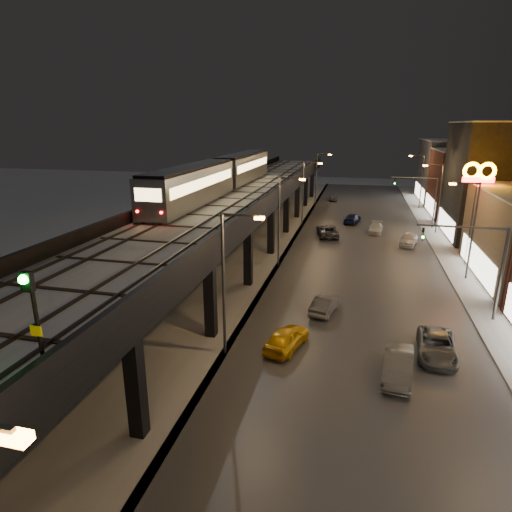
# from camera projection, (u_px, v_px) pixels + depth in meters

# --- Properties ---
(road_surface) EXTENTS (17.00, 120.00, 0.06)m
(road_surface) POSITION_uv_depth(u_px,v_px,m) (361.00, 259.00, 45.52)
(road_surface) COLOR #46474D
(road_surface) RESTS_ON ground
(sidewalk_right) EXTENTS (4.00, 120.00, 0.14)m
(sidewalk_right) POSITION_uv_depth(u_px,v_px,m) (462.00, 266.00, 43.27)
(sidewalk_right) COLOR #9FA1A8
(sidewalk_right) RESTS_ON ground
(under_viaduct_pavement) EXTENTS (11.00, 120.00, 0.06)m
(under_viaduct_pavement) POSITION_uv_depth(u_px,v_px,m) (239.00, 251.00, 48.54)
(under_viaduct_pavement) COLOR #9FA1A8
(under_viaduct_pavement) RESTS_ON ground
(elevated_viaduct) EXTENTS (9.00, 100.00, 6.30)m
(elevated_viaduct) POSITION_uv_depth(u_px,v_px,m) (230.00, 207.00, 43.97)
(elevated_viaduct) COLOR black
(elevated_viaduct) RESTS_ON ground
(viaduct_trackbed) EXTENTS (8.40, 100.00, 0.32)m
(viaduct_trackbed) POSITION_uv_depth(u_px,v_px,m) (230.00, 200.00, 43.86)
(viaduct_trackbed) COLOR #B2B7C1
(viaduct_trackbed) RESTS_ON elevated_viaduct
(viaduct_parapet_streetside) EXTENTS (0.30, 100.00, 1.10)m
(viaduct_parapet_streetside) POSITION_uv_depth(u_px,v_px,m) (272.00, 197.00, 42.77)
(viaduct_parapet_streetside) COLOR black
(viaduct_parapet_streetside) RESTS_ON elevated_viaduct
(viaduct_parapet_far) EXTENTS (0.30, 100.00, 1.10)m
(viaduct_parapet_far) POSITION_uv_depth(u_px,v_px,m) (190.00, 194.00, 44.72)
(viaduct_parapet_far) COLOR black
(viaduct_parapet_far) RESTS_ON elevated_viaduct
(building_d) EXTENTS (12.20, 13.20, 14.16)m
(building_d) POSITION_uv_depth(u_px,v_px,m) (505.00, 182.00, 51.83)
(building_d) COLOR black
(building_d) RESTS_ON ground
(building_e) EXTENTS (12.20, 12.20, 10.16)m
(building_e) POSITION_uv_depth(u_px,v_px,m) (475.00, 184.00, 65.43)
(building_e) COLOR #552320
(building_e) RESTS_ON ground
(building_f) EXTENTS (12.20, 16.20, 11.16)m
(building_f) POSITION_uv_depth(u_px,v_px,m) (457.00, 171.00, 78.29)
(building_f) COLOR #3A3B42
(building_f) RESTS_ON ground
(streetlight_left_1) EXTENTS (2.57, 0.28, 9.00)m
(streetlight_left_1) POSITION_uv_depth(u_px,v_px,m) (228.00, 275.00, 25.32)
(streetlight_left_1) COLOR #38383A
(streetlight_left_1) RESTS_ON ground
(streetlight_left_2) EXTENTS (2.57, 0.28, 9.00)m
(streetlight_left_2) POSITION_uv_depth(u_px,v_px,m) (282.00, 215.00, 42.05)
(streetlight_left_2) COLOR #38383A
(streetlight_left_2) RESTS_ON ground
(streetlight_right_2) EXTENTS (2.56, 0.28, 9.00)m
(streetlight_right_2) POSITION_uv_depth(u_px,v_px,m) (471.00, 224.00, 38.21)
(streetlight_right_2) COLOR #38383A
(streetlight_right_2) RESTS_ON ground
(streetlight_left_3) EXTENTS (2.57, 0.28, 9.00)m
(streetlight_left_3) POSITION_uv_depth(u_px,v_px,m) (305.00, 189.00, 58.77)
(streetlight_left_3) COLOR #38383A
(streetlight_left_3) RESTS_ON ground
(streetlight_right_3) EXTENTS (2.56, 0.28, 9.00)m
(streetlight_right_3) POSITION_uv_depth(u_px,v_px,m) (438.00, 194.00, 54.93)
(streetlight_right_3) COLOR #38383A
(streetlight_right_3) RESTS_ON ground
(streetlight_left_4) EXTENTS (2.57, 0.28, 9.00)m
(streetlight_left_4) POSITION_uv_depth(u_px,v_px,m) (318.00, 175.00, 75.50)
(streetlight_left_4) COLOR #38383A
(streetlight_left_4) RESTS_ON ground
(streetlight_right_4) EXTENTS (2.56, 0.28, 9.00)m
(streetlight_right_4) POSITION_uv_depth(u_px,v_px,m) (421.00, 178.00, 71.66)
(streetlight_right_4) COLOR #38383A
(streetlight_right_4) RESTS_ON ground
(traffic_light_rig_a) EXTENTS (6.10, 0.34, 7.00)m
(traffic_light_rig_a) POSITION_uv_depth(u_px,v_px,m) (485.00, 261.00, 30.26)
(traffic_light_rig_a) COLOR #38383A
(traffic_light_rig_a) RESTS_ON ground
(traffic_light_rig_b) EXTENTS (6.10, 0.34, 7.00)m
(traffic_light_rig_b) POSITION_uv_depth(u_px,v_px,m) (427.00, 196.00, 58.13)
(traffic_light_rig_b) COLOR #38383A
(traffic_light_rig_b) RESTS_ON ground
(subway_train) EXTENTS (2.94, 36.07, 3.51)m
(subway_train) POSITION_uv_depth(u_px,v_px,m) (222.00, 174.00, 48.68)
(subway_train) COLOR gray
(subway_train) RESTS_ON viaduct_trackbed
(rail_signal) EXTENTS (0.37, 0.44, 3.22)m
(rail_signal) POSITION_uv_depth(u_px,v_px,m) (32.00, 302.00, 12.23)
(rail_signal) COLOR black
(rail_signal) RESTS_ON viaduct_trackbed
(car_taxi) EXTENTS (2.75, 4.50, 1.43)m
(car_taxi) POSITION_uv_depth(u_px,v_px,m) (287.00, 339.00, 27.22)
(car_taxi) COLOR #E2A409
(car_taxi) RESTS_ON ground
(car_near_white) EXTENTS (2.20, 4.10, 1.28)m
(car_near_white) POSITION_uv_depth(u_px,v_px,m) (325.00, 305.00, 32.48)
(car_near_white) COLOR #4A4B50
(car_near_white) RESTS_ON ground
(car_mid_silver) EXTENTS (3.43, 5.68, 1.47)m
(car_mid_silver) POSITION_uv_depth(u_px,v_px,m) (328.00, 231.00, 54.68)
(car_mid_silver) COLOR #47494C
(car_mid_silver) RESTS_ON ground
(car_mid_dark) EXTENTS (2.64, 4.80, 1.32)m
(car_mid_dark) POSITION_uv_depth(u_px,v_px,m) (352.00, 219.00, 62.10)
(car_mid_dark) COLOR #0E1440
(car_mid_dark) RESTS_ON ground
(car_far_white) EXTENTS (1.46, 3.61, 1.23)m
(car_far_white) POSITION_uv_depth(u_px,v_px,m) (333.00, 198.00, 80.45)
(car_far_white) COLOR #5A5D64
(car_far_white) RESTS_ON ground
(car_onc_silver) EXTENTS (2.05, 4.62, 1.47)m
(car_onc_silver) POSITION_uv_depth(u_px,v_px,m) (398.00, 366.00, 24.08)
(car_onc_silver) COLOR slate
(car_onc_silver) RESTS_ON ground
(car_onc_dark) EXTENTS (2.65, 5.00, 1.34)m
(car_onc_dark) POSITION_uv_depth(u_px,v_px,m) (437.00, 347.00, 26.33)
(car_onc_dark) COLOR #595A5C
(car_onc_dark) RESTS_ON ground
(car_onc_white) EXTENTS (2.10, 4.35, 1.22)m
(car_onc_white) POSITION_uv_depth(u_px,v_px,m) (376.00, 228.00, 56.57)
(car_onc_white) COLOR silver
(car_onc_white) RESTS_ON ground
(car_onc_red) EXTENTS (2.64, 4.54, 1.45)m
(car_onc_red) POSITION_uv_depth(u_px,v_px,m) (409.00, 240.00, 50.59)
(car_onc_red) COLOR silver
(car_onc_red) RESTS_ON ground
(sign_mcdonalds) EXTENTS (3.07, 0.52, 10.33)m
(sign_mcdonalds) POSITION_uv_depth(u_px,v_px,m) (478.00, 182.00, 41.51)
(sign_mcdonalds) COLOR #38383A
(sign_mcdonalds) RESTS_ON ground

